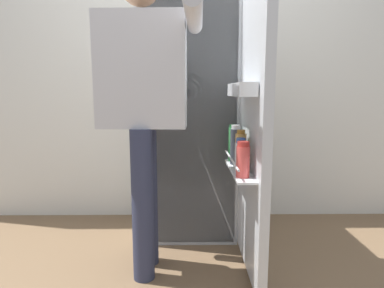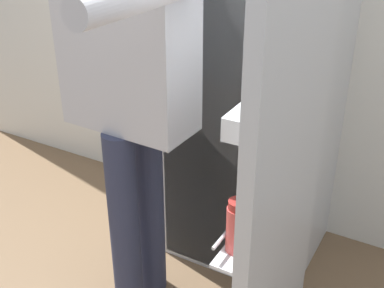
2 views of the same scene
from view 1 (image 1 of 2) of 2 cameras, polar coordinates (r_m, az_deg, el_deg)
ground_plane at (r=2.14m, az=-0.45°, el=-20.23°), size 5.44×5.44×0.00m
kitchen_wall at (r=2.73m, az=-0.55°, el=12.92°), size 4.40×0.10×2.45m
refrigerator at (r=2.35m, az=0.21°, el=4.17°), size 0.72×1.22×1.69m
person at (r=1.82m, az=-8.17°, el=8.74°), size 0.57×0.81×1.71m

